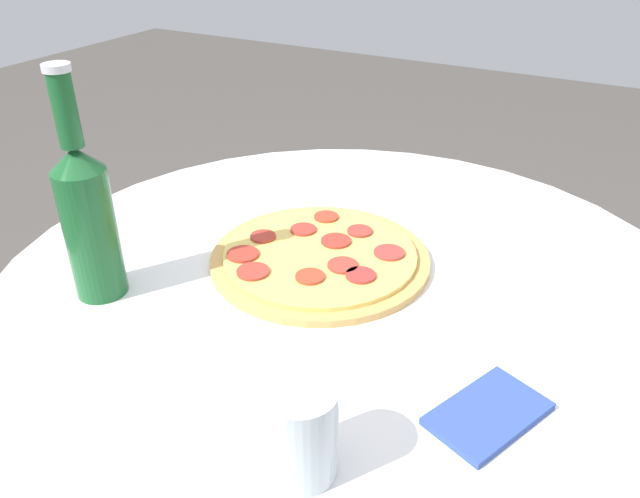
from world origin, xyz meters
name	(u,v)px	position (x,y,z in m)	size (l,w,h in m)	color
table	(345,388)	(0.00, 0.00, 0.54)	(0.91, 0.91, 0.73)	white
pizza	(320,257)	(0.02, 0.05, 0.73)	(0.29, 0.29, 0.02)	tan
beer_bottle	(87,215)	(-0.17, 0.25, 0.83)	(0.06, 0.06, 0.28)	#195628
drinking_glass	(301,432)	(-0.29, -0.10, 0.77)	(0.06, 0.06, 0.09)	silver
napkin	(488,414)	(-0.15, -0.23, 0.73)	(0.13, 0.11, 0.01)	#334C99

